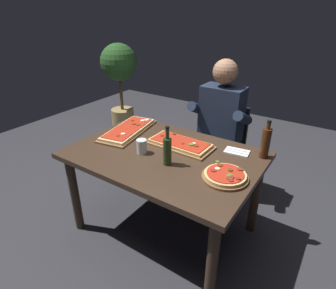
% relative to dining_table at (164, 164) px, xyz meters
% --- Properties ---
extents(ground_plane, '(6.40, 6.40, 0.00)m').
position_rel_dining_table_xyz_m(ground_plane, '(0.00, 0.00, -0.64)').
color(ground_plane, '#2D2D33').
extents(dining_table, '(1.40, 0.96, 0.74)m').
position_rel_dining_table_xyz_m(dining_table, '(0.00, 0.00, 0.00)').
color(dining_table, '#3D2B1E').
rests_on(dining_table, ground_plane).
extents(pizza_rectangular_front, '(0.52, 0.26, 0.05)m').
position_rel_dining_table_xyz_m(pizza_rectangular_front, '(0.04, 0.16, 0.11)').
color(pizza_rectangular_front, olive).
rests_on(pizza_rectangular_front, dining_table).
extents(pizza_rectangular_left, '(0.36, 0.64, 0.05)m').
position_rel_dining_table_xyz_m(pizza_rectangular_left, '(-0.48, 0.14, 0.12)').
color(pizza_rectangular_left, brown).
rests_on(pizza_rectangular_left, dining_table).
extents(pizza_round_far, '(0.30, 0.30, 0.05)m').
position_rel_dining_table_xyz_m(pizza_round_far, '(0.52, -0.07, 0.12)').
color(pizza_round_far, brown).
rests_on(pizza_round_far, dining_table).
extents(wine_bottle_dark, '(0.06, 0.06, 0.29)m').
position_rel_dining_table_xyz_m(wine_bottle_dark, '(0.64, 0.35, 0.22)').
color(wine_bottle_dark, '#47230F').
rests_on(wine_bottle_dark, dining_table).
extents(oil_bottle_amber, '(0.06, 0.06, 0.29)m').
position_rel_dining_table_xyz_m(oil_bottle_amber, '(0.11, -0.12, 0.20)').
color(oil_bottle_amber, '#233819').
rests_on(oil_bottle_amber, dining_table).
extents(tumbler_near_camera, '(0.08, 0.08, 0.11)m').
position_rel_dining_table_xyz_m(tumbler_near_camera, '(-0.14, -0.09, 0.14)').
color(tumbler_near_camera, silver).
rests_on(tumbler_near_camera, dining_table).
extents(napkin_cutlery_set, '(0.19, 0.13, 0.01)m').
position_rel_dining_table_xyz_m(napkin_cutlery_set, '(0.45, 0.32, 0.10)').
color(napkin_cutlery_set, white).
rests_on(napkin_cutlery_set, dining_table).
extents(diner_chair, '(0.44, 0.44, 0.87)m').
position_rel_dining_table_xyz_m(diner_chair, '(0.11, 0.86, -0.16)').
color(diner_chair, black).
rests_on(diner_chair, ground_plane).
extents(seated_diner, '(0.53, 0.41, 1.33)m').
position_rel_dining_table_xyz_m(seated_diner, '(0.11, 0.74, 0.10)').
color(seated_diner, '#23232D').
rests_on(seated_diner, ground_plane).
extents(potted_plant_corner, '(0.50, 0.50, 1.29)m').
position_rel_dining_table_xyz_m(potted_plant_corner, '(-1.71, 1.37, 0.19)').
color(potted_plant_corner, tan).
rests_on(potted_plant_corner, ground_plane).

